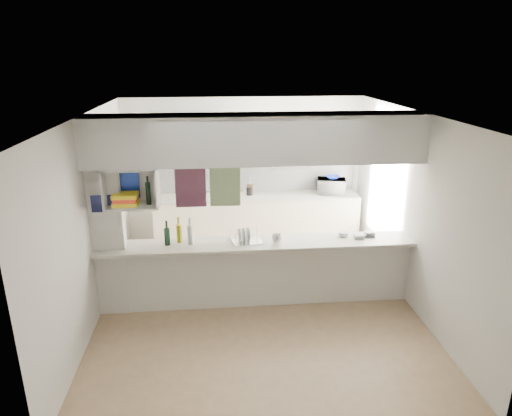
{
  "coord_description": "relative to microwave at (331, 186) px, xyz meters",
  "views": [
    {
      "loc": [
        -0.53,
        -5.56,
        3.28
      ],
      "look_at": [
        0.04,
        0.5,
        1.23
      ],
      "focal_mm": 32.0,
      "sensor_mm": 36.0,
      "label": 1
    }
  ],
  "objects": [
    {
      "name": "floor",
      "position": [
        -1.53,
        -2.11,
        -1.06
      ],
      "size": [
        4.8,
        4.8,
        0.0
      ],
      "primitive_type": "plane",
      "color": "#957556",
      "rests_on": "ground"
    },
    {
      "name": "ceiling",
      "position": [
        -1.53,
        -2.11,
        1.54
      ],
      "size": [
        4.8,
        4.8,
        0.0
      ],
      "primitive_type": "plane",
      "color": "white",
      "rests_on": "wall_back"
    },
    {
      "name": "wall_back",
      "position": [
        -1.53,
        0.29,
        0.24
      ],
      "size": [
        4.2,
        0.0,
        4.2
      ],
      "primitive_type": "plane",
      "rotation": [
        1.57,
        0.0,
        0.0
      ],
      "color": "silver",
      "rests_on": "floor"
    },
    {
      "name": "wall_left",
      "position": [
        -3.63,
        -2.11,
        0.24
      ],
      "size": [
        0.0,
        4.8,
        4.8
      ],
      "primitive_type": "plane",
      "rotation": [
        1.57,
        0.0,
        1.57
      ],
      "color": "silver",
      "rests_on": "floor"
    },
    {
      "name": "wall_right",
      "position": [
        0.57,
        -2.11,
        0.24
      ],
      "size": [
        0.0,
        4.8,
        4.8
      ],
      "primitive_type": "plane",
      "rotation": [
        1.57,
        0.0,
        -1.57
      ],
      "color": "silver",
      "rests_on": "floor"
    },
    {
      "name": "servery_partition",
      "position": [
        -1.71,
        -2.11,
        0.6
      ],
      "size": [
        4.2,
        0.5,
        2.6
      ],
      "color": "silver",
      "rests_on": "floor"
    },
    {
      "name": "cubby_shelf",
      "position": [
        -3.1,
        -2.17,
        0.65
      ],
      "size": [
        0.65,
        0.35,
        0.5
      ],
      "color": "white",
      "rests_on": "bulkhead"
    },
    {
      "name": "kitchen_run",
      "position": [
        -1.37,
        0.03,
        -0.23
      ],
      "size": [
        3.6,
        0.63,
        2.24
      ],
      "color": "beige",
      "rests_on": "floor"
    },
    {
      "name": "microwave",
      "position": [
        0.0,
        0.0,
        0.0
      ],
      "size": [
        0.56,
        0.44,
        0.27
      ],
      "primitive_type": "imported",
      "rotation": [
        0.0,
        0.0,
        2.91
      ],
      "color": "white",
      "rests_on": "bench_top"
    },
    {
      "name": "bowl",
      "position": [
        0.01,
        -0.01,
        0.16
      ],
      "size": [
        0.23,
        0.23,
        0.06
      ],
      "primitive_type": "imported",
      "color": "navy",
      "rests_on": "microwave"
    },
    {
      "name": "dish_rack",
      "position": [
        -1.67,
        -2.08,
        -0.05
      ],
      "size": [
        0.43,
        0.36,
        0.21
      ],
      "rotation": [
        0.0,
        0.0,
        0.21
      ],
      "color": "silver",
      "rests_on": "breakfast_bar"
    },
    {
      "name": "cup",
      "position": [
        -1.27,
        -2.16,
        -0.07
      ],
      "size": [
        0.16,
        0.16,
        0.1
      ],
      "primitive_type": "imported",
      "rotation": [
        0.0,
        0.0,
        -0.19
      ],
      "color": "white",
      "rests_on": "dish_rack"
    },
    {
      "name": "wine_bottles",
      "position": [
        -2.55,
        -2.05,
        -0.0
      ],
      "size": [
        0.37,
        0.15,
        0.37
      ],
      "color": "black",
      "rests_on": "breakfast_bar"
    },
    {
      "name": "plastic_tubs",
      "position": [
        -0.18,
        -2.04,
        -0.11
      ],
      "size": [
        0.5,
        0.21,
        0.07
      ],
      "color": "silver",
      "rests_on": "breakfast_bar"
    },
    {
      "name": "utensil_jar",
      "position": [
        -1.47,
        0.04,
        -0.06
      ],
      "size": [
        0.11,
        0.11,
        0.15
      ],
      "primitive_type": "cylinder",
      "color": "black",
      "rests_on": "bench_top"
    },
    {
      "name": "knife_block",
      "position": [
        -1.45,
        0.07,
        -0.04
      ],
      "size": [
        0.12,
        0.11,
        0.19
      ],
      "primitive_type": "cube",
      "rotation": [
        0.0,
        0.0,
        -0.42
      ],
      "color": "#53341C",
      "rests_on": "bench_top"
    }
  ]
}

